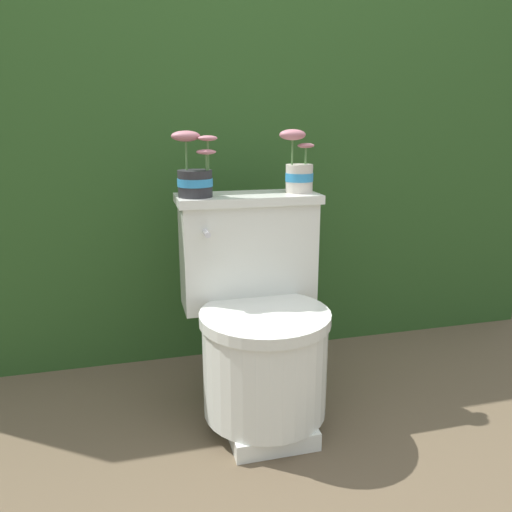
# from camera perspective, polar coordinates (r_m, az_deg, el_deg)

# --- Properties ---
(ground_plane) EXTENTS (12.00, 12.00, 0.00)m
(ground_plane) POSITION_cam_1_polar(r_m,az_deg,el_deg) (1.84, 1.40, -18.10)
(ground_plane) COLOR brown
(hedge_backdrop) EXTENTS (2.98, 0.78, 1.65)m
(hedge_backdrop) POSITION_cam_1_polar(r_m,az_deg,el_deg) (2.47, -4.57, 10.86)
(hedge_backdrop) COLOR #284C1E
(hedge_backdrop) RESTS_ON ground
(toilet) EXTENTS (0.50, 0.55, 0.76)m
(toilet) POSITION_cam_1_polar(r_m,az_deg,el_deg) (1.72, 0.30, -7.80)
(toilet) COLOR silver
(toilet) RESTS_ON ground
(potted_plant_left) EXTENTS (0.15, 0.12, 0.22)m
(potted_plant_left) POSITION_cam_1_polar(r_m,az_deg,el_deg) (1.69, -7.03, 9.14)
(potted_plant_left) COLOR #262628
(potted_plant_left) RESTS_ON toilet
(potted_plant_midleft) EXTENTS (0.13, 0.10, 0.22)m
(potted_plant_midleft) POSITION_cam_1_polar(r_m,az_deg,el_deg) (1.79, 4.87, 9.75)
(potted_plant_midleft) COLOR beige
(potted_plant_midleft) RESTS_ON toilet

